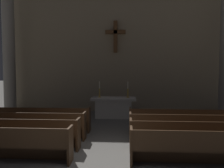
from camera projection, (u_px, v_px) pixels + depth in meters
ground_plane at (101, 163)px, 6.20m from camera, size 80.00×80.00×0.00m
pew_left_row_2 at (14, 133)px, 7.32m from camera, size 4.01×0.50×0.95m
pew_left_row_3 at (28, 125)px, 8.34m from camera, size 4.01×0.50×0.95m
pew_left_row_4 at (39, 119)px, 9.35m from camera, size 4.01×0.50×0.95m
pew_right_row_1 at (211, 148)px, 5.95m from camera, size 4.01×0.50×0.95m
pew_right_row_2 at (199, 136)px, 6.96m from camera, size 4.01×0.50×0.95m
pew_right_row_3 at (190, 128)px, 7.98m from camera, size 4.01×0.50×0.95m
pew_right_row_4 at (183, 121)px, 9.00m from camera, size 4.01×0.50×0.95m
column_left_third at (9, 49)px, 12.76m from camera, size 0.95×0.95×7.09m
altar at (114, 107)px, 11.90m from camera, size 2.20×0.90×1.01m
candlestick_left at (99, 92)px, 11.90m from camera, size 0.16×0.16×0.79m
candlestick_right at (128, 92)px, 11.81m from camera, size 0.16×0.16×0.79m
apse_with_cross at (116, 44)px, 13.66m from camera, size 12.24×0.46×7.63m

